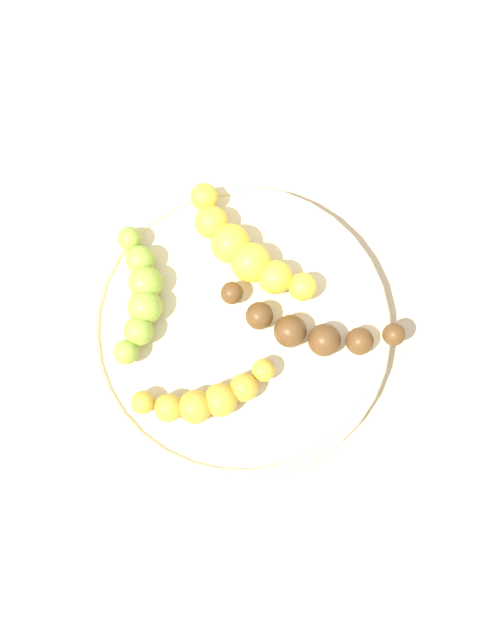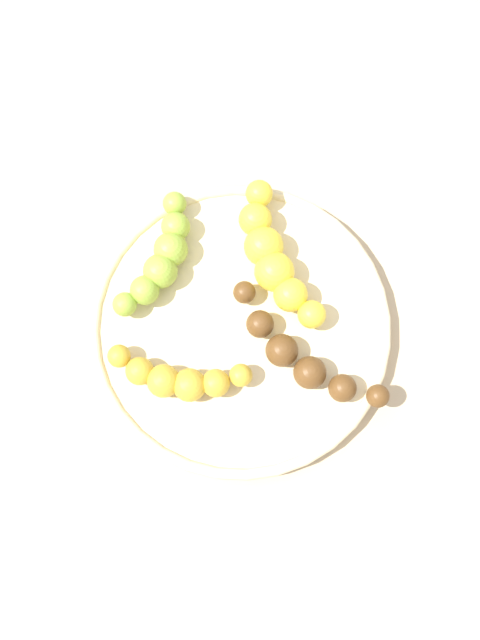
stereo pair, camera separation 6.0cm
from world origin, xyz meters
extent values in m
plane|color=tan|center=(0.00, 0.00, 0.00)|extent=(2.40, 2.40, 0.00)
cylinder|color=beige|center=(0.00, 0.00, 0.01)|extent=(0.27, 0.27, 0.02)
torus|color=beige|center=(0.00, 0.00, 0.02)|extent=(0.27, 0.27, 0.01)
sphere|color=gold|center=(0.10, 0.05, 0.03)|extent=(0.02, 0.02, 0.02)
sphere|color=gold|center=(0.08, 0.06, 0.03)|extent=(0.02, 0.02, 0.02)
sphere|color=gold|center=(0.06, 0.06, 0.03)|extent=(0.03, 0.03, 0.03)
sphere|color=gold|center=(0.03, 0.06, 0.03)|extent=(0.03, 0.03, 0.03)
sphere|color=gold|center=(0.01, 0.06, 0.03)|extent=(0.02, 0.02, 0.02)
sphere|color=gold|center=(-0.01, 0.05, 0.03)|extent=(0.02, 0.02, 0.02)
sphere|color=#593819|center=(0.00, -0.03, 0.03)|extent=(0.02, 0.02, 0.02)
sphere|color=#593819|center=(-0.02, 0.00, 0.03)|extent=(0.02, 0.02, 0.02)
sphere|color=#593819|center=(-0.04, 0.02, 0.03)|extent=(0.03, 0.03, 0.03)
sphere|color=#593819|center=(-0.07, 0.04, 0.03)|extent=(0.03, 0.03, 0.03)
sphere|color=#593819|center=(-0.10, 0.05, 0.03)|extent=(0.02, 0.02, 0.02)
sphere|color=#593819|center=(-0.13, 0.05, 0.03)|extent=(0.02, 0.02, 0.02)
sphere|color=yellow|center=(0.00, -0.12, 0.04)|extent=(0.03, 0.03, 0.03)
sphere|color=yellow|center=(0.00, -0.10, 0.04)|extent=(0.03, 0.03, 0.03)
sphere|color=yellow|center=(-0.01, -0.07, 0.04)|extent=(0.04, 0.04, 0.04)
sphere|color=yellow|center=(-0.02, -0.05, 0.04)|extent=(0.04, 0.04, 0.04)
sphere|color=yellow|center=(-0.04, -0.03, 0.04)|extent=(0.03, 0.03, 0.03)
sphere|color=yellow|center=(-0.06, -0.01, 0.04)|extent=(0.03, 0.03, 0.03)
sphere|color=#8CAD38|center=(0.10, 0.00, 0.03)|extent=(0.02, 0.02, 0.02)
sphere|color=#8CAD38|center=(0.09, -0.02, 0.03)|extent=(0.03, 0.03, 0.03)
sphere|color=#8CAD38|center=(0.08, -0.04, 0.03)|extent=(0.03, 0.03, 0.03)
sphere|color=#8CAD38|center=(0.07, -0.06, 0.03)|extent=(0.03, 0.03, 0.03)
sphere|color=#8CAD38|center=(0.07, -0.08, 0.03)|extent=(0.03, 0.03, 0.03)
sphere|color=#8CAD38|center=(0.08, -0.10, 0.03)|extent=(0.02, 0.02, 0.02)
camera|label=1|loc=(0.04, 0.14, 0.62)|focal=38.64mm
camera|label=2|loc=(-0.02, 0.14, 0.62)|focal=38.64mm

